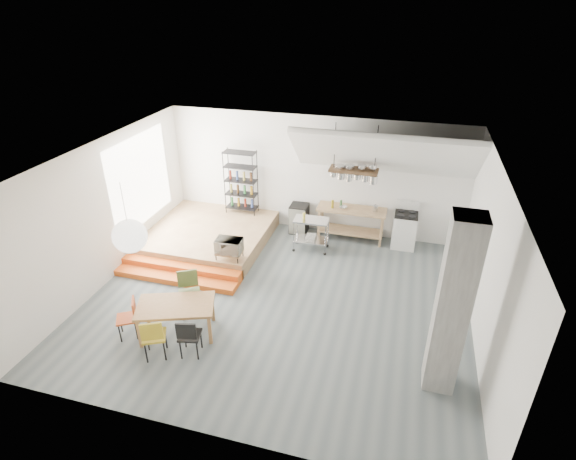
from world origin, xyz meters
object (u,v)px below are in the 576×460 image
(stove, at_px, (404,230))
(dining_table, at_px, (176,308))
(mini_fridge, at_px, (299,218))
(rolling_cart, at_px, (311,230))

(stove, distance_m, dining_table, 6.21)
(mini_fridge, bearing_deg, dining_table, -104.60)
(dining_table, relative_size, mini_fridge, 2.02)
(stove, relative_size, rolling_cart, 1.30)
(rolling_cart, bearing_deg, mini_fridge, 119.43)
(stove, bearing_deg, rolling_cart, -160.02)
(dining_table, distance_m, rolling_cart, 4.24)
(stove, height_order, mini_fridge, stove)
(dining_table, xyz_separation_m, mini_fridge, (1.23, 4.73, -0.21))
(rolling_cart, relative_size, mini_fridge, 1.12)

